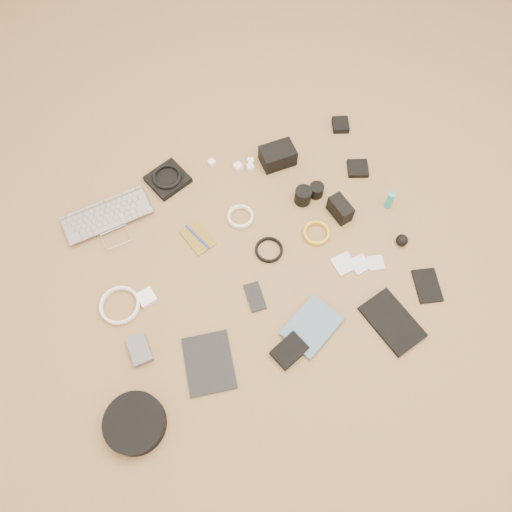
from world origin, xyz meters
name	(u,v)px	position (x,y,z in m)	size (l,w,h in m)	color
laptop	(112,226)	(-0.50, 0.38, 0.01)	(0.37, 0.26, 0.03)	#B9B9BE
headphone_pouch	(168,179)	(-0.20, 0.51, 0.01)	(0.16, 0.15, 0.03)	black
headphones	(167,176)	(-0.20, 0.51, 0.04)	(0.13, 0.13, 0.02)	black
charger_a	(212,163)	(0.01, 0.51, 0.01)	(0.03, 0.03, 0.03)	white
charger_b	(251,161)	(0.17, 0.45, 0.01)	(0.03, 0.03, 0.02)	white
charger_c	(238,167)	(0.10, 0.44, 0.02)	(0.03, 0.03, 0.03)	white
charger_d	(250,167)	(0.15, 0.42, 0.01)	(0.03, 0.03, 0.03)	white
dslr_camera	(278,156)	(0.28, 0.41, 0.04)	(0.15, 0.10, 0.09)	black
lens_pouch	(341,125)	(0.63, 0.47, 0.01)	(0.07, 0.08, 0.03)	black
notebook_olive	(198,238)	(-0.19, 0.19, 0.00)	(0.09, 0.14, 0.01)	brown
pen_blue	(197,237)	(-0.19, 0.19, 0.01)	(0.01, 0.01, 0.15)	#1635B4
cable_white_a	(240,217)	(0.01, 0.20, 0.01)	(0.11, 0.11, 0.01)	white
lens_a	(303,196)	(0.29, 0.18, 0.04)	(0.07, 0.07, 0.08)	black
lens_b	(316,190)	(0.36, 0.18, 0.03)	(0.06, 0.06, 0.06)	black
card_reader	(358,168)	(0.59, 0.22, 0.01)	(0.09, 0.09, 0.02)	black
power_brick	(147,298)	(-0.47, 0.02, 0.01)	(0.06, 0.06, 0.03)	white
cable_white_b	(120,306)	(-0.57, 0.03, 0.01)	(0.16, 0.16, 0.01)	white
cable_black	(269,250)	(0.06, 0.01, 0.01)	(0.12, 0.12, 0.01)	black
cable_yellow	(316,234)	(0.27, 0.00, 0.01)	(0.11, 0.11, 0.01)	gold
flash	(340,209)	(0.41, 0.05, 0.04)	(0.06, 0.11, 0.08)	black
lens_cleaner	(390,200)	(0.61, 0.00, 0.05)	(0.03, 0.03, 0.09)	#1AAAA3
battery_charger	(140,350)	(-0.55, -0.17, 0.02)	(0.07, 0.11, 0.03)	#545459
tablet	(209,363)	(-0.34, -0.32, 0.01)	(0.17, 0.22, 0.01)	black
phone	(255,297)	(-0.07, -0.15, 0.00)	(0.06, 0.12, 0.01)	black
filter_case_left	(344,264)	(0.31, -0.16, 0.01)	(0.08, 0.08, 0.01)	silver
filter_case_mid	(360,264)	(0.37, -0.19, 0.01)	(0.07, 0.07, 0.01)	silver
filter_case_right	(376,263)	(0.43, -0.21, 0.00)	(0.06, 0.06, 0.01)	silver
air_blower	(402,240)	(0.57, -0.17, 0.03)	(0.05, 0.05, 0.05)	black
headphone_case	(135,423)	(-0.65, -0.42, 0.03)	(0.21, 0.21, 0.06)	black
drive_case	(289,351)	(-0.05, -0.40, 0.02)	(0.12, 0.09, 0.03)	black
paperback	(328,340)	(0.11, -0.42, 0.01)	(0.16, 0.21, 0.02)	#48647A
notebook_black_a	(392,322)	(0.37, -0.46, 0.01)	(0.15, 0.24, 0.02)	black
notebook_black_b	(427,286)	(0.57, -0.38, 0.01)	(0.09, 0.14, 0.01)	black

